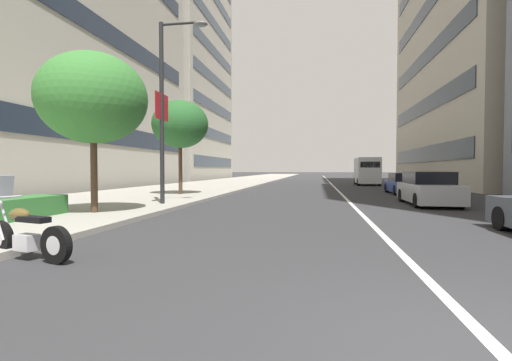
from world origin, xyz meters
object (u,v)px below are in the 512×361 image
object	(u,v)px
street_lamp_with_banners	(168,95)
street_tree_far_plaza	(93,99)
car_approaching_light	(405,184)
street_tree_mid_sidewalk	(180,124)
delivery_van_ahead	(367,171)
motorcycle_by_sign_pole	(25,234)
car_far_down_avenue	(428,189)

from	to	relation	value
street_lamp_with_banners	street_tree_far_plaza	world-z (taller)	street_lamp_with_banners
car_approaching_light	street_tree_mid_sidewalk	distance (m)	14.56
delivery_van_ahead	street_tree_far_plaza	size ratio (longest dim) A/B	0.97
street_tree_far_plaza	motorcycle_by_sign_pole	bearing A→B (deg)	-157.58
motorcycle_by_sign_pole	street_lamp_with_banners	distance (m)	9.80
street_tree_far_plaza	street_tree_mid_sidewalk	distance (m)	9.10
street_lamp_with_banners	street_tree_mid_sidewalk	xyz separation A→B (m)	(5.74, 1.71, -0.48)
street_tree_mid_sidewalk	street_lamp_with_banners	bearing A→B (deg)	-163.36
car_approaching_light	street_tree_mid_sidewalk	xyz separation A→B (m)	(-4.49, 13.40, 3.54)
motorcycle_by_sign_pole	street_tree_far_plaza	xyz separation A→B (m)	(5.45, 2.25, 3.48)
street_tree_far_plaza	delivery_van_ahead	bearing A→B (deg)	-24.57
car_far_down_avenue	car_approaching_light	xyz separation A→B (m)	(7.34, -0.67, -0.06)
delivery_van_ahead	street_tree_far_plaza	distance (m)	29.67
car_far_down_avenue	street_tree_far_plaza	world-z (taller)	street_tree_far_plaza
motorcycle_by_sign_pole	street_tree_mid_sidewalk	size ratio (longest dim) A/B	0.39
delivery_van_ahead	street_tree_mid_sidewalk	size ratio (longest dim) A/B	0.94
delivery_van_ahead	street_tree_mid_sidewalk	distance (m)	22.09
car_approaching_light	motorcycle_by_sign_pole	bearing A→B (deg)	151.59
delivery_van_ahead	car_approaching_light	bearing A→B (deg)	-176.45
car_far_down_avenue	street_lamp_with_banners	size ratio (longest dim) A/B	0.62
car_far_down_avenue	street_tree_mid_sidewalk	size ratio (longest dim) A/B	0.86
delivery_van_ahead	street_lamp_with_banners	xyz separation A→B (m)	(-23.55, 11.07, 3.20)
delivery_van_ahead	street_lamp_with_banners	world-z (taller)	street_lamp_with_banners
street_tree_far_plaza	street_tree_mid_sidewalk	xyz separation A→B (m)	(9.08, 0.49, 0.25)
car_approaching_light	street_lamp_with_banners	world-z (taller)	street_lamp_with_banners
motorcycle_by_sign_pole	car_far_down_avenue	size ratio (longest dim) A/B	0.45
car_far_down_avenue	delivery_van_ahead	world-z (taller)	delivery_van_ahead
car_far_down_avenue	street_tree_mid_sidewalk	world-z (taller)	street_tree_mid_sidewalk
car_approaching_light	street_lamp_with_banners	bearing A→B (deg)	132.06
car_far_down_avenue	street_tree_mid_sidewalk	xyz separation A→B (m)	(2.85, 12.72, 3.47)
motorcycle_by_sign_pole	delivery_van_ahead	bearing A→B (deg)	-93.11
delivery_van_ahead	street_tree_far_plaza	bearing A→B (deg)	156.36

